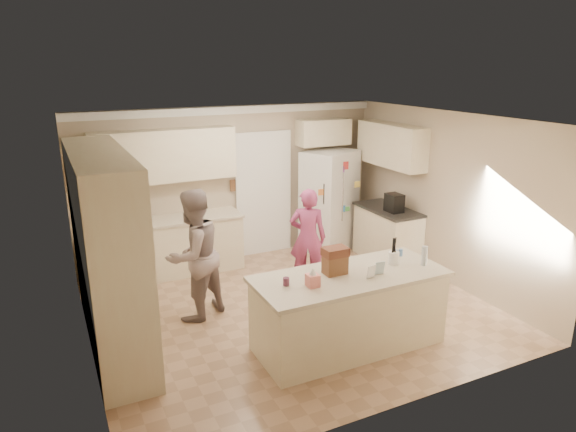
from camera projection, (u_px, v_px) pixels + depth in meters
name	position (u px, v px, depth m)	size (l,w,h in m)	color
floor	(293.00, 311.00, 7.07)	(5.20, 4.60, 0.02)	tan
ceiling	(293.00, 119.00, 6.31)	(5.20, 4.60, 0.02)	white
wall_back	(232.00, 184.00, 8.68)	(5.20, 0.02, 2.60)	#BFAD92
wall_front	(404.00, 288.00, 4.70)	(5.20, 0.02, 2.60)	#BFAD92
wall_left	(79.00, 251.00, 5.60)	(0.02, 4.60, 2.60)	#BFAD92
wall_right	(447.00, 198.00, 7.78)	(0.02, 4.60, 2.60)	#BFAD92
crown_back	(231.00, 110.00, 8.28)	(5.20, 0.08, 0.12)	white
pantry_bank	(107.00, 252.00, 5.94)	(0.60, 2.60, 2.35)	beige
back_base_cab	(173.00, 248.00, 8.18)	(2.20, 0.60, 0.88)	beige
back_countertop	(171.00, 220.00, 8.04)	(2.24, 0.63, 0.04)	beige
back_upper_cab	(164.00, 156.00, 7.87)	(2.20, 0.35, 0.80)	beige
doorway_opening	(263.00, 195.00, 8.96)	(0.90, 0.06, 2.10)	black
doorway_casing	(264.00, 195.00, 8.93)	(1.02, 0.03, 2.22)	white
wall_frame_upper	(234.00, 170.00, 8.58)	(0.15, 0.02, 0.20)	brown
wall_frame_lower	(234.00, 185.00, 8.66)	(0.15, 0.02, 0.20)	brown
refrigerator	(329.00, 201.00, 9.15)	(0.90, 0.70, 1.80)	white
fridge_seam	(340.00, 206.00, 8.84)	(0.01, 0.02, 1.78)	gray
fridge_dispenser	(329.00, 193.00, 8.67)	(0.22, 0.03, 0.35)	black
fridge_handle_l	(338.00, 198.00, 8.77)	(0.02, 0.02, 0.85)	silver
fridge_handle_r	(343.00, 197.00, 8.81)	(0.02, 0.02, 0.85)	silver
over_fridge_cab	(323.00, 132.00, 8.98)	(0.95, 0.35, 0.45)	beige
right_base_cab	(387.00, 235.00, 8.76)	(0.60, 1.20, 0.88)	beige
right_countertop	(388.00, 209.00, 8.62)	(0.63, 1.24, 0.04)	#2D2B28
right_upper_cab	(391.00, 145.00, 8.55)	(0.35, 1.50, 0.70)	beige
coffee_maker	(394.00, 203.00, 8.39)	(0.22, 0.28, 0.30)	black
island_base	(349.00, 312.00, 6.07)	(2.20, 0.90, 0.88)	beige
island_top	(350.00, 276.00, 5.94)	(2.28, 0.96, 0.05)	beige
utensil_crock	(394.00, 258.00, 6.23)	(0.13, 0.13, 0.15)	white
tissue_box	(313.00, 280.00, 5.60)	(0.13, 0.13, 0.14)	#E57C73
tissue_plume	(313.00, 271.00, 5.57)	(0.08, 0.08, 0.08)	white
dollhouse_body	(335.00, 265.00, 5.93)	(0.26, 0.18, 0.22)	brown
dollhouse_roof	(335.00, 252.00, 5.88)	(0.28, 0.20, 0.10)	#592D1E
jam_jar	(286.00, 281.00, 5.63)	(0.07, 0.07, 0.09)	#59263F
greeting_card_a	(371.00, 272.00, 5.80)	(0.12, 0.01, 0.16)	white
greeting_card_b	(380.00, 268.00, 5.91)	(0.12, 0.01, 0.16)	silver
water_bottle	(424.00, 256.00, 6.17)	(0.07, 0.07, 0.24)	silver
shaker_salt	(396.00, 253.00, 6.45)	(0.05, 0.05, 0.09)	#4E78AC
shaker_pepper	(401.00, 253.00, 6.48)	(0.05, 0.05, 0.09)	#4E78AC
teen_boy	(194.00, 255.00, 6.66)	(0.85, 0.66, 1.75)	gray
teen_girl	(308.00, 237.00, 7.69)	(0.55, 0.36, 1.51)	#AD3876
fridge_magnets	(340.00, 206.00, 8.84)	(0.76, 0.02, 1.44)	tan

